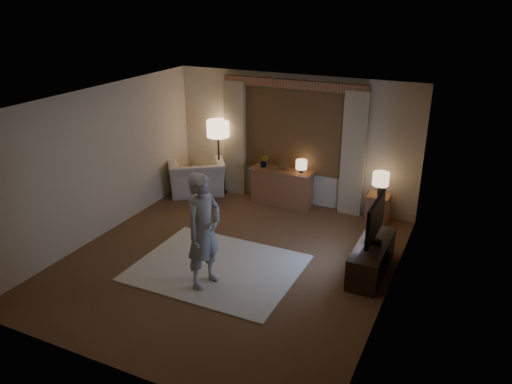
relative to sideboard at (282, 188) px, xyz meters
The scene contains 13 objects.
room 2.23m from the sideboard, 86.55° to the right, with size 5.04×5.54×2.64m.
rug 2.81m from the sideboard, 88.74° to the right, with size 2.50×2.00×0.02m, color #F1E7CB.
sideboard is the anchor object (origin of this frame).
picture_frame 0.45m from the sideboard, behind, with size 0.16×0.02×0.20m, color brown.
plant 0.64m from the sideboard, behind, with size 0.17×0.13×0.30m, color #999999.
table_lamp_sideboard 0.68m from the sideboard, ahead, with size 0.22×0.22×0.30m.
floor_lamp 1.75m from the sideboard, behind, with size 0.46×0.46×1.59m.
armchair 1.90m from the sideboard, behind, with size 1.16×1.01×0.75m, color beige.
side_table 1.96m from the sideboard, ahead, with size 0.40×0.40×0.56m, color brown.
table_lamp_side 2.03m from the sideboard, ahead, with size 0.30×0.30×0.44m.
tv_stand 2.94m from the sideboard, 39.49° to the right, with size 0.45×1.40×0.50m, color black.
tv 2.99m from the sideboard, 39.51° to the right, with size 0.24×0.99×0.71m.
person 3.32m from the sideboard, 87.52° to the right, with size 0.63×0.42×1.74m, color #B2ABA4.
Camera 1 is at (3.42, -6.20, 4.08)m, focal length 35.00 mm.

